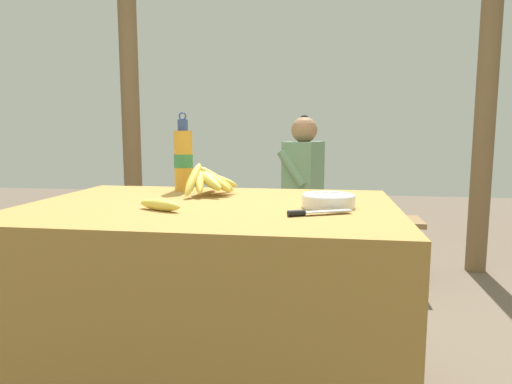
{
  "coord_description": "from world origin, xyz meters",
  "views": [
    {
      "loc": [
        0.41,
        -1.58,
        1.04
      ],
      "look_at": [
        0.16,
        0.05,
        0.82
      ],
      "focal_mm": 32.0,
      "sensor_mm": 36.0,
      "label": 1
    }
  ],
  "objects_px": {
    "wooden_bench": "(293,226)",
    "banana_bunch_green": "(231,206)",
    "loose_banana_front": "(160,205)",
    "knife": "(311,212)",
    "water_bottle": "(183,159)",
    "support_post_far": "(485,122)",
    "support_post_near": "(131,123)",
    "serving_bowl": "(328,200)",
    "banana_bunch_ripe": "(208,179)",
    "seated_vendor": "(297,187)"
  },
  "relations": [
    {
      "from": "wooden_bench",
      "to": "banana_bunch_green",
      "type": "relative_size",
      "value": 6.11
    },
    {
      "from": "wooden_bench",
      "to": "support_post_near",
      "type": "relative_size",
      "value": 0.78
    },
    {
      "from": "water_bottle",
      "to": "banana_bunch_green",
      "type": "height_order",
      "value": "water_bottle"
    },
    {
      "from": "banana_bunch_ripe",
      "to": "support_post_far",
      "type": "distance_m",
      "value": 2.38
    },
    {
      "from": "knife",
      "to": "water_bottle",
      "type": "bearing_deg",
      "value": 112.05
    },
    {
      "from": "wooden_bench",
      "to": "support_post_near",
      "type": "bearing_deg",
      "value": 163.16
    },
    {
      "from": "loose_banana_front",
      "to": "water_bottle",
      "type": "bearing_deg",
      "value": 98.71
    },
    {
      "from": "wooden_bench",
      "to": "loose_banana_front",
      "type": "bearing_deg",
      "value": -100.67
    },
    {
      "from": "seated_vendor",
      "to": "support_post_near",
      "type": "distance_m",
      "value": 1.51
    },
    {
      "from": "knife",
      "to": "wooden_bench",
      "type": "height_order",
      "value": "knife"
    },
    {
      "from": "wooden_bench",
      "to": "banana_bunch_green",
      "type": "xyz_separation_m",
      "value": [
        -0.44,
        0.0,
        0.13
      ]
    },
    {
      "from": "water_bottle",
      "to": "wooden_bench",
      "type": "height_order",
      "value": "water_bottle"
    },
    {
      "from": "serving_bowl",
      "to": "wooden_bench",
      "type": "distance_m",
      "value": 1.63
    },
    {
      "from": "wooden_bench",
      "to": "seated_vendor",
      "type": "bearing_deg",
      "value": -38.58
    },
    {
      "from": "loose_banana_front",
      "to": "support_post_far",
      "type": "xyz_separation_m",
      "value": [
        1.67,
        2.12,
        0.31
      ]
    },
    {
      "from": "serving_bowl",
      "to": "support_post_near",
      "type": "bearing_deg",
      "value": 128.69
    },
    {
      "from": "water_bottle",
      "to": "banana_bunch_green",
      "type": "relative_size",
      "value": 1.21
    },
    {
      "from": "loose_banana_front",
      "to": "knife",
      "type": "height_order",
      "value": "loose_banana_front"
    },
    {
      "from": "serving_bowl",
      "to": "knife",
      "type": "relative_size",
      "value": 0.9
    },
    {
      "from": "seated_vendor",
      "to": "banana_bunch_green",
      "type": "xyz_separation_m",
      "value": [
        -0.47,
        0.02,
        -0.15
      ]
    },
    {
      "from": "knife",
      "to": "wooden_bench",
      "type": "bearing_deg",
      "value": 70.06
    },
    {
      "from": "banana_bunch_ripe",
      "to": "seated_vendor",
      "type": "bearing_deg",
      "value": 77.73
    },
    {
      "from": "serving_bowl",
      "to": "support_post_near",
      "type": "relative_size",
      "value": 0.08
    },
    {
      "from": "banana_bunch_ripe",
      "to": "support_post_near",
      "type": "distance_m",
      "value": 2.06
    },
    {
      "from": "banana_bunch_ripe",
      "to": "banana_bunch_green",
      "type": "relative_size",
      "value": 1.15
    },
    {
      "from": "serving_bowl",
      "to": "loose_banana_front",
      "type": "relative_size",
      "value": 1.03
    },
    {
      "from": "support_post_near",
      "to": "banana_bunch_green",
      "type": "bearing_deg",
      "value": -24.07
    },
    {
      "from": "knife",
      "to": "banana_bunch_ripe",
      "type": "bearing_deg",
      "value": 111.27
    },
    {
      "from": "banana_bunch_green",
      "to": "wooden_bench",
      "type": "bearing_deg",
      "value": -0.38
    },
    {
      "from": "serving_bowl",
      "to": "knife",
      "type": "bearing_deg",
      "value": -108.41
    },
    {
      "from": "seated_vendor",
      "to": "knife",
      "type": "bearing_deg",
      "value": 109.41
    },
    {
      "from": "wooden_bench",
      "to": "seated_vendor",
      "type": "xyz_separation_m",
      "value": [
        0.03,
        -0.02,
        0.28
      ]
    },
    {
      "from": "knife",
      "to": "loose_banana_front",
      "type": "bearing_deg",
      "value": 152.56
    },
    {
      "from": "seated_vendor",
      "to": "wooden_bench",
      "type": "bearing_deg",
      "value": -24.12
    },
    {
      "from": "seated_vendor",
      "to": "banana_bunch_ripe",
      "type": "bearing_deg",
      "value": 92.19
    },
    {
      "from": "serving_bowl",
      "to": "banana_bunch_green",
      "type": "bearing_deg",
      "value": 113.18
    },
    {
      "from": "support_post_far",
      "to": "banana_bunch_ripe",
      "type": "bearing_deg",
      "value": -132.86
    },
    {
      "from": "knife",
      "to": "seated_vendor",
      "type": "distance_m",
      "value": 1.72
    },
    {
      "from": "knife",
      "to": "support_post_far",
      "type": "distance_m",
      "value": 2.46
    },
    {
      "from": "banana_bunch_green",
      "to": "support_post_far",
      "type": "height_order",
      "value": "support_post_far"
    },
    {
      "from": "serving_bowl",
      "to": "support_post_near",
      "type": "xyz_separation_m",
      "value": [
        -1.58,
        1.97,
        0.3
      ]
    },
    {
      "from": "banana_bunch_green",
      "to": "seated_vendor",
      "type": "bearing_deg",
      "value": -2.85
    },
    {
      "from": "serving_bowl",
      "to": "seated_vendor",
      "type": "xyz_separation_m",
      "value": [
        -0.2,
        1.54,
        -0.14
      ]
    },
    {
      "from": "serving_bowl",
      "to": "loose_banana_front",
      "type": "bearing_deg",
      "value": -164.74
    },
    {
      "from": "banana_bunch_ripe",
      "to": "wooden_bench",
      "type": "relative_size",
      "value": 0.19
    },
    {
      "from": "water_bottle",
      "to": "banana_bunch_ripe",
      "type": "bearing_deg",
      "value": -39.79
    },
    {
      "from": "banana_bunch_ripe",
      "to": "loose_banana_front",
      "type": "bearing_deg",
      "value": -99.45
    },
    {
      "from": "support_post_far",
      "to": "serving_bowl",
      "type": "bearing_deg",
      "value": -119.64
    },
    {
      "from": "serving_bowl",
      "to": "support_post_far",
      "type": "xyz_separation_m",
      "value": [
        1.12,
        1.97,
        0.3
      ]
    },
    {
      "from": "banana_bunch_ripe",
      "to": "water_bottle",
      "type": "xyz_separation_m",
      "value": [
        -0.14,
        0.12,
        0.07
      ]
    }
  ]
}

